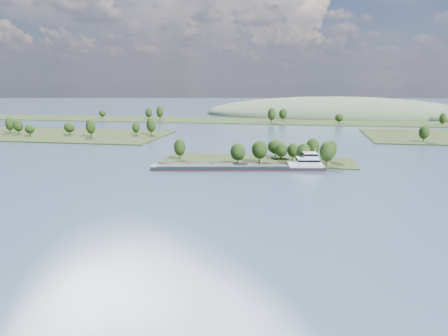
# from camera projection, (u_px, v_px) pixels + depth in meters

# --- Properties ---
(ground) EXTENTS (1800.00, 1800.00, 0.00)m
(ground) POSITION_uv_depth(u_px,v_px,m) (242.00, 189.00, 171.89)
(ground) COLOR #324456
(ground) RESTS_ON ground
(tree_island) EXTENTS (100.00, 33.10, 13.27)m
(tree_island) POSITION_uv_depth(u_px,v_px,m) (270.00, 155.00, 227.05)
(tree_island) COLOR #233115
(tree_island) RESTS_ON ground
(back_shoreline) EXTENTS (900.00, 60.00, 15.82)m
(back_shoreline) POSITION_uv_depth(u_px,v_px,m) (290.00, 121.00, 439.71)
(back_shoreline) COLOR #233115
(back_shoreline) RESTS_ON ground
(hill_west) EXTENTS (320.00, 160.00, 44.00)m
(hill_west) POSITION_uv_depth(u_px,v_px,m) (335.00, 115.00, 527.51)
(hill_west) COLOR #475D40
(hill_west) RESTS_ON ground
(cargo_barge) EXTENTS (83.10, 24.43, 11.18)m
(cargo_barge) POSITION_uv_depth(u_px,v_px,m) (251.00, 166.00, 208.87)
(cargo_barge) COLOR black
(cargo_barge) RESTS_ON ground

